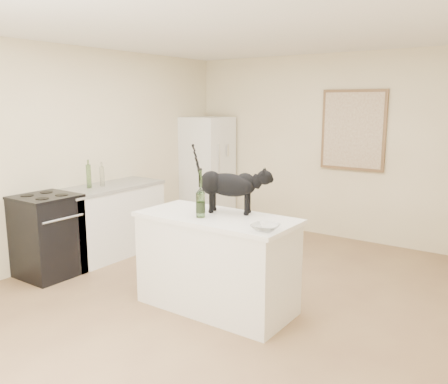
{
  "coord_description": "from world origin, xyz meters",
  "views": [
    {
      "loc": [
        2.56,
        -3.58,
        1.93
      ],
      "look_at": [
        0.15,
        -0.15,
        1.12
      ],
      "focal_mm": 37.44,
      "sensor_mm": 36.0,
      "label": 1
    }
  ],
  "objects_px": {
    "glass_bowl": "(265,228)",
    "fridge": "(207,170)",
    "black_cat": "(229,188)",
    "wine_bottle": "(200,196)",
    "stove": "(47,237)"
  },
  "relations": [
    {
      "from": "wine_bottle",
      "to": "stove",
      "type": "bearing_deg",
      "value": -172.12
    },
    {
      "from": "fridge",
      "to": "glass_bowl",
      "type": "relative_size",
      "value": 7.52
    },
    {
      "from": "wine_bottle",
      "to": "glass_bowl",
      "type": "distance_m",
      "value": 0.74
    },
    {
      "from": "wine_bottle",
      "to": "black_cat",
      "type": "bearing_deg",
      "value": 69.87
    },
    {
      "from": "stove",
      "to": "wine_bottle",
      "type": "distance_m",
      "value": 2.09
    },
    {
      "from": "black_cat",
      "to": "glass_bowl",
      "type": "bearing_deg",
      "value": -49.57
    },
    {
      "from": "fridge",
      "to": "wine_bottle",
      "type": "distance_m",
      "value": 3.33
    },
    {
      "from": "glass_bowl",
      "to": "wine_bottle",
      "type": "bearing_deg",
      "value": 174.89
    },
    {
      "from": "fridge",
      "to": "wine_bottle",
      "type": "xyz_separation_m",
      "value": [
        1.97,
        -2.68,
        0.25
      ]
    },
    {
      "from": "fridge",
      "to": "glass_bowl",
      "type": "bearing_deg",
      "value": -45.65
    },
    {
      "from": "black_cat",
      "to": "wine_bottle",
      "type": "height_order",
      "value": "black_cat"
    },
    {
      "from": "black_cat",
      "to": "glass_bowl",
      "type": "height_order",
      "value": "black_cat"
    },
    {
      "from": "stove",
      "to": "fridge",
      "type": "height_order",
      "value": "fridge"
    },
    {
      "from": "wine_bottle",
      "to": "glass_bowl",
      "type": "bearing_deg",
      "value": -5.11
    },
    {
      "from": "glass_bowl",
      "to": "fridge",
      "type": "bearing_deg",
      "value": 134.35
    }
  ]
}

